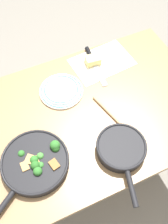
# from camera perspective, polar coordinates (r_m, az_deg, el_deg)

# --- Properties ---
(ground_plane) EXTENTS (14.00, 14.00, 0.00)m
(ground_plane) POSITION_cam_1_polar(r_m,az_deg,el_deg) (1.94, 0.00, -11.95)
(ground_plane) COLOR slate
(dining_table_red) EXTENTS (1.31, 0.82, 0.75)m
(dining_table_red) POSITION_cam_1_polar(r_m,az_deg,el_deg) (1.33, 0.00, -2.32)
(dining_table_red) COLOR olive
(dining_table_red) RESTS_ON ground_plane
(skillet_broccoli) EXTENTS (0.38, 0.31, 0.07)m
(skillet_broccoli) POSITION_cam_1_polar(r_m,az_deg,el_deg) (1.14, -11.03, -11.16)
(skillet_broccoli) COLOR black
(skillet_broccoli) RESTS_ON dining_table_red
(skillet_eggs) EXTENTS (0.23, 0.37, 0.05)m
(skillet_eggs) POSITION_cam_1_polar(r_m,az_deg,el_deg) (1.16, 8.49, -8.26)
(skillet_eggs) COLOR black
(skillet_eggs) RESTS_ON dining_table_red
(wooden_spoon) EXTENTS (0.11, 0.34, 0.02)m
(wooden_spoon) POSITION_cam_1_polar(r_m,az_deg,el_deg) (1.23, 8.57, -2.96)
(wooden_spoon) COLOR tan
(wooden_spoon) RESTS_ON dining_table_red
(parchment_sheet) EXTENTS (0.36, 0.26, 0.00)m
(parchment_sheet) POSITION_cam_1_polar(r_m,az_deg,el_deg) (1.48, 4.13, 11.37)
(parchment_sheet) COLOR silver
(parchment_sheet) RESTS_ON dining_table_red
(grater_knife) EXTENTS (0.05, 0.30, 0.02)m
(grater_knife) POSITION_cam_1_polar(r_m,az_deg,el_deg) (1.47, 2.03, 11.65)
(grater_knife) COLOR silver
(grater_knife) RESTS_ON dining_table_red
(cheese_block) EXTENTS (0.09, 0.07, 0.04)m
(cheese_block) POSITION_cam_1_polar(r_m,az_deg,el_deg) (1.45, 2.05, 11.74)
(cheese_block) COLOR #EFD67A
(cheese_block) RESTS_ON dining_table_red
(dinner_plate_stack) EXTENTS (0.23, 0.23, 0.03)m
(dinner_plate_stack) POSITION_cam_1_polar(r_m,az_deg,el_deg) (1.33, -5.23, 4.96)
(dinner_plate_stack) COLOR white
(dinner_plate_stack) RESTS_ON dining_table_red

